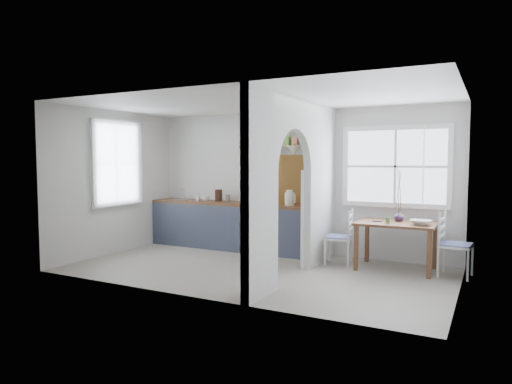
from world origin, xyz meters
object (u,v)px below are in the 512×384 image
at_px(chair_right, 456,244).
at_px(kettle, 290,198).
at_px(dining_table, 396,246).
at_px(vase, 399,216).
at_px(chair_left, 339,237).

relative_size(chair_right, kettle, 3.46).
height_order(dining_table, vase, vase).
distance_m(chair_left, kettle, 1.18).
bearing_deg(kettle, chair_right, -13.48).
distance_m(kettle, vase, 1.92).
bearing_deg(chair_left, chair_right, 82.17).
bearing_deg(chair_left, dining_table, 83.74).
distance_m(dining_table, kettle, 2.02).
relative_size(dining_table, chair_left, 1.31).
xyz_separation_m(kettle, vase, (1.91, -0.06, -0.21)).
bearing_deg(kettle, chair_left, -22.82).
height_order(chair_right, vase, chair_right).
height_order(chair_left, vase, vase).
distance_m(chair_left, chair_right, 1.77).
bearing_deg(dining_table, kettle, 173.47).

